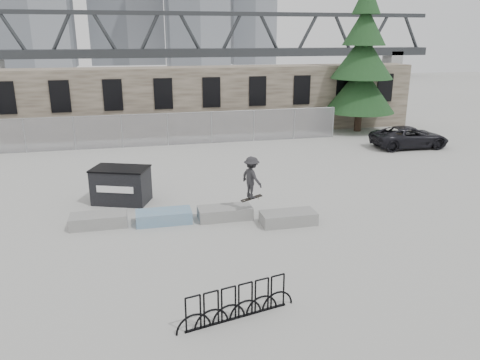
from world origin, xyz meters
name	(u,v)px	position (x,y,z in m)	size (l,w,h in m)	color
ground	(196,219)	(0.00, 0.00, 0.00)	(120.00, 120.00, 0.00)	#A4A4A0
stone_wall	(162,101)	(0.00, 16.24, 2.26)	(36.00, 2.58, 4.50)	brown
chainlink_fence	(168,129)	(0.00, 12.50, 1.04)	(22.06, 0.06, 2.02)	gray
planter_far_left	(99,220)	(-3.49, 0.10, 0.25)	(2.00, 0.90, 0.45)	gray
planter_center_left	(164,216)	(-1.18, -0.09, 0.25)	(2.00, 0.90, 0.45)	teal
planter_center_right	(225,212)	(1.09, -0.20, 0.25)	(2.00, 0.90, 0.45)	gray
planter_offset	(288,217)	(3.24, -1.23, 0.25)	(2.00, 0.90, 0.45)	gray
dumpster	(121,185)	(-2.69, 2.52, 0.74)	(2.56, 2.05, 1.46)	black
bike_rack	(237,303)	(0.11, -6.63, 0.44)	(3.07, 0.75, 0.90)	black
spruce_tree	(362,64)	(13.56, 14.01, 4.69)	(4.84, 4.84, 11.50)	#38281E
truss_bridge	(211,52)	(10.00, 55.00, 4.13)	(70.00, 3.00, 9.80)	#2D3033
suv	(409,137)	(14.28, 8.61, 0.65)	(2.15, 4.67, 1.30)	black
skateboarder	(252,177)	(1.99, -0.67, 1.69)	(0.94, 1.14, 1.65)	#272729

